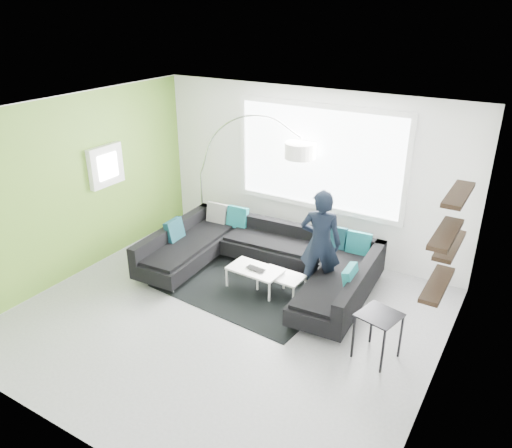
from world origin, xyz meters
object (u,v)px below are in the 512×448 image
Objects in this scene: arc_lamp at (201,173)px; person at (320,243)px; sectional_sofa at (259,262)px; laptop at (254,270)px; coffee_table at (268,280)px; side_table at (377,336)px.

arc_lamp is 2.91m from person.
person is (0.94, 0.16, 0.50)m from sectional_sofa.
sectional_sofa is 2.15× the size of person.
sectional_sofa is at bearing 112.58° from laptop.
laptop is (0.09, -0.30, 0.03)m from sectional_sofa.
sectional_sofa is 1.51× the size of arc_lamp.
arc_lamp is (-1.83, 1.01, 0.84)m from sectional_sofa.
side_table reaches higher than coffee_table.
coffee_table is 1.67× the size of side_table.
side_table is at bearing -26.50° from arc_lamp.
side_table is at bearing -24.62° from sectional_sofa.
sectional_sofa is 2.25m from arc_lamp.
arc_lamp reaches higher than side_table.
coffee_table is 2.03m from side_table.
side_table is (2.17, -0.85, -0.01)m from sectional_sofa.
sectional_sofa reaches higher than laptop.
laptop is (-0.17, -0.13, 0.18)m from coffee_table.
arc_lamp is 4.49m from side_table.
coffee_table is at bearing -36.65° from sectional_sofa.
coffee_table is (0.26, -0.17, -0.15)m from sectional_sofa.
sectional_sofa is at bearing 158.69° from side_table.
sectional_sofa is 5.64× the size of side_table.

